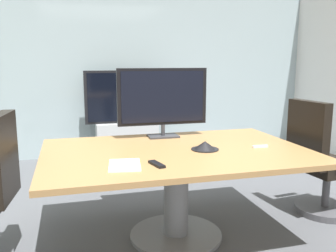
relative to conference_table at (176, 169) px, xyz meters
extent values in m
plane|color=#515459|center=(-0.07, -0.09, -0.58)|extent=(7.28, 7.28, 0.00)
cube|color=#9EB2B7|center=(-0.07, 2.91, 0.75)|extent=(6.28, 0.10, 2.66)
cube|color=olive|center=(0.00, 0.00, 0.14)|extent=(2.09, 1.38, 0.04)
cylinder|color=slate|center=(0.00, 0.00, -0.23)|extent=(0.20, 0.20, 0.70)
cylinder|color=slate|center=(0.00, 0.00, -0.57)|extent=(0.76, 0.76, 0.03)
cube|color=black|center=(-1.26, -0.08, 0.21)|extent=(0.14, 0.46, 0.60)
cylinder|color=#4C4C51|center=(1.53, 0.10, -0.55)|extent=(0.56, 0.56, 0.06)
cylinder|color=#4C4C51|center=(1.53, 0.10, -0.34)|extent=(0.07, 0.07, 0.36)
cube|color=black|center=(1.53, 0.10, -0.12)|extent=(0.53, 0.53, 0.10)
cube|color=black|center=(1.26, 0.07, 0.21)|extent=(0.14, 0.46, 0.60)
cube|color=black|center=(1.48, 0.35, 0.00)|extent=(0.28, 0.08, 0.03)
cube|color=#333338|center=(0.02, 0.51, 0.17)|extent=(0.28, 0.18, 0.02)
cylinder|color=#333338|center=(0.02, 0.51, 0.23)|extent=(0.04, 0.04, 0.10)
cube|color=black|center=(0.02, 0.52, 0.54)|extent=(0.84, 0.04, 0.52)
cube|color=black|center=(0.02, 0.50, 0.54)|extent=(0.77, 0.01, 0.47)
cube|color=#B7BABC|center=(0.00, 2.56, -0.31)|extent=(0.90, 0.36, 0.55)
cube|color=black|center=(0.00, 2.54, 0.35)|extent=(1.20, 0.06, 0.76)
cube|color=black|center=(0.00, 2.51, 0.35)|extent=(1.12, 0.01, 0.69)
cone|color=black|center=(0.22, -0.06, 0.20)|extent=(0.19, 0.19, 0.07)
cylinder|color=black|center=(0.22, -0.06, 0.16)|extent=(0.22, 0.22, 0.01)
cube|color=black|center=(-0.25, -0.39, 0.17)|extent=(0.09, 0.18, 0.02)
cube|color=silver|center=(0.69, -0.11, 0.17)|extent=(0.13, 0.03, 0.02)
cube|color=white|center=(-0.47, -0.34, 0.16)|extent=(0.25, 0.33, 0.01)
camera|label=1|loc=(-0.81, -2.70, 0.86)|focal=38.86mm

